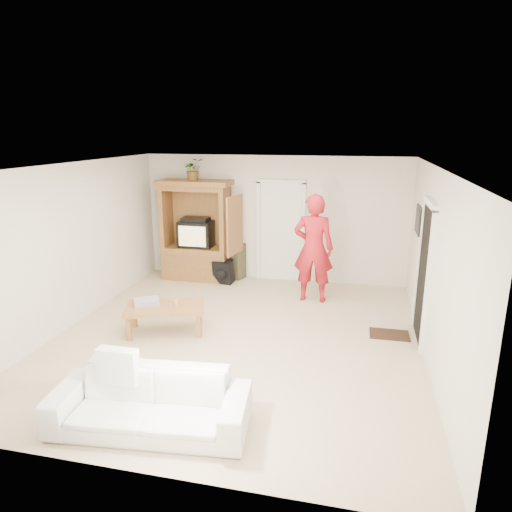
{
  "coord_description": "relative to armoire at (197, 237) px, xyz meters",
  "views": [
    {
      "loc": [
        1.72,
        -6.23,
        3.08
      ],
      "look_at": [
        0.16,
        0.6,
        1.15
      ],
      "focal_mm": 32.0,
      "sensor_mm": 36.0,
      "label": 1
    }
  ],
  "objects": [
    {
      "name": "backpack_black",
      "position": [
        0.63,
        -0.24,
        -0.67
      ],
      "size": [
        0.43,
        0.3,
        0.48
      ],
      "primitive_type": null,
      "rotation": [
        0.0,
        0.0,
        -0.18
      ],
      "color": "black",
      "rests_on": "floor"
    },
    {
      "name": "wall_left",
      "position": [
        -1.17,
        -2.66,
        0.39
      ],
      "size": [
        0.0,
        6.0,
        6.0
      ],
      "primitive_type": "plane",
      "rotation": [
        1.57,
        0.0,
        1.57
      ],
      "color": "silver",
      "rests_on": "floor"
    },
    {
      "name": "backpack_olive",
      "position": [
        0.76,
        0.19,
        -0.53
      ],
      "size": [
        0.48,
        0.41,
        0.76
      ],
      "primitive_type": null,
      "rotation": [
        0.0,
        0.0,
        -0.34
      ],
      "color": "#47442B",
      "rests_on": "floor"
    },
    {
      "name": "sofa",
      "position": [
        1.26,
        -5.01,
        -0.6
      ],
      "size": [
        2.16,
        1.02,
        0.61
      ],
      "primitive_type": "imported",
      "rotation": [
        0.0,
        0.0,
        0.1
      ],
      "color": "silver",
      "rests_on": "floor"
    },
    {
      "name": "wall_right",
      "position": [
        4.33,
        -2.66,
        0.39
      ],
      "size": [
        0.0,
        6.0,
        6.0
      ],
      "primitive_type": "plane",
      "rotation": [
        1.57,
        0.0,
        -1.57
      ],
      "color": "silver",
      "rests_on": "floor"
    },
    {
      "name": "ceiling",
      "position": [
        1.58,
        -2.66,
        1.69
      ],
      "size": [
        6.0,
        6.0,
        0.0
      ],
      "primitive_type": "plane",
      "rotation": [
        3.14,
        0.0,
        0.0
      ],
      "color": "white",
      "rests_on": "floor"
    },
    {
      "name": "coffee_table",
      "position": [
        0.44,
        -2.73,
        -0.52
      ],
      "size": [
        1.35,
        1.01,
        0.45
      ],
      "rotation": [
        0.0,
        0.0,
        0.33
      ],
      "color": "olive",
      "rests_on": "floor"
    },
    {
      "name": "candle",
      "position": [
        0.6,
        -2.68,
        -0.41
      ],
      "size": [
        0.08,
        0.08,
        0.1
      ],
      "primitive_type": "cylinder",
      "color": "tan",
      "rests_on": "coffee_table"
    },
    {
      "name": "doormat",
      "position": [
        3.88,
        -2.06,
        -0.9
      ],
      "size": [
        0.6,
        0.4,
        0.02
      ],
      "primitive_type": "cube",
      "color": "#382316",
      "rests_on": "floor"
    },
    {
      "name": "framed_picture",
      "position": [
        4.31,
        -0.76,
        0.69
      ],
      "size": [
        0.03,
        0.6,
        0.48
      ],
      "primitive_type": "cube",
      "color": "black",
      "rests_on": "wall_right"
    },
    {
      "name": "man",
      "position": [
        2.53,
        -0.8,
        0.09
      ],
      "size": [
        0.73,
        0.48,
        2.01
      ],
      "primitive_type": "imported",
      "rotation": [
        0.0,
        0.0,
        3.14
      ],
      "color": "#AD171F",
      "rests_on": "floor"
    },
    {
      "name": "wall_back",
      "position": [
        1.58,
        0.34,
        0.39
      ],
      "size": [
        5.5,
        0.0,
        5.5
      ],
      "primitive_type": "plane",
      "rotation": [
        1.57,
        0.0,
        0.0
      ],
      "color": "silver",
      "rests_on": "floor"
    },
    {
      "name": "door_back",
      "position": [
        1.73,
        0.31,
        0.11
      ],
      "size": [
        0.85,
        0.05,
        2.04
      ],
      "primitive_type": "cube",
      "color": "white",
      "rests_on": "floor"
    },
    {
      "name": "floor",
      "position": [
        1.58,
        -2.66,
        -0.91
      ],
      "size": [
        6.0,
        6.0,
        0.0
      ],
      "primitive_type": "plane",
      "color": "tan",
      "rests_on": "ground"
    },
    {
      "name": "towel",
      "position": [
        0.13,
        -2.73,
        -0.42
      ],
      "size": [
        0.47,
        0.43,
        0.08
      ],
      "primitive_type": "cube",
      "rotation": [
        0.0,
        0.0,
        0.53
      ],
      "color": "#F652A9",
      "rests_on": "coffee_table"
    },
    {
      "name": "plant",
      "position": [
        -0.02,
        -0.03,
        1.41
      ],
      "size": [
        0.53,
        0.51,
        0.44
      ],
      "primitive_type": "imported",
      "rotation": [
        0.0,
        0.0,
        0.61
      ],
      "color": "#4C7238",
      "rests_on": "armoire"
    },
    {
      "name": "armoire",
      "position": [
        0.0,
        0.0,
        0.0
      ],
      "size": [
        1.82,
        1.14,
        2.1
      ],
      "color": "olive",
      "rests_on": "floor"
    },
    {
      "name": "wall_front",
      "position": [
        1.58,
        -5.66,
        0.39
      ],
      "size": [
        5.5,
        0.0,
        5.5
      ],
      "primitive_type": "plane",
      "rotation": [
        -1.57,
        0.0,
        0.0
      ],
      "color": "silver",
      "rests_on": "floor"
    },
    {
      "name": "doorway_right",
      "position": [
        4.3,
        -2.06,
        0.11
      ],
      "size": [
        0.05,
        0.9,
        2.04
      ],
      "primitive_type": "cube",
      "color": "black",
      "rests_on": "floor"
    }
  ]
}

